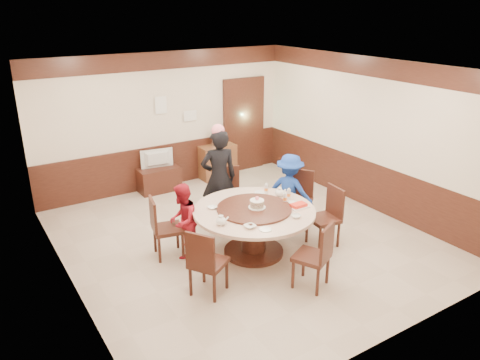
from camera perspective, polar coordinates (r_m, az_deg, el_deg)
room at (r=7.45m, az=0.49°, el=0.27°), size 6.00×6.04×2.84m
banquet_table at (r=7.21m, az=1.71°, el=-5.17°), size 1.87×1.87×0.78m
chair_0 at (r=8.29m, az=7.10°, el=-3.47°), size 0.62×0.61×0.97m
chair_1 at (r=8.39m, az=-1.31°, el=-3.01°), size 0.58×0.58×0.97m
chair_2 at (r=7.34m, az=-8.90°, el=-6.96°), size 0.53×0.52×0.97m
chair_3 at (r=6.39m, az=-3.94°, el=-11.24°), size 0.61×0.61×0.97m
chair_4 at (r=6.59m, az=8.81°, el=-10.40°), size 0.59×0.60×0.97m
chair_5 at (r=7.69m, az=10.20°, el=-5.67°), size 0.49×0.48×0.97m
person_standing at (r=8.07m, az=-2.60°, el=0.26°), size 0.71×0.56×1.72m
person_red at (r=7.19m, az=-7.01°, el=-4.95°), size 0.70×0.72×1.17m
person_blue at (r=8.09m, az=6.05°, el=-1.34°), size 0.85×0.98×1.31m
birthday_cake at (r=7.09m, az=2.09°, el=-2.90°), size 0.27×0.27×0.19m
teapot_left at (r=6.62m, az=-2.33°, el=-5.02°), size 0.17×0.15×0.13m
teapot_right at (r=7.60m, az=4.84°, el=-1.56°), size 0.17×0.15×0.13m
bowl_0 at (r=7.15m, az=-3.40°, el=-3.38°), size 0.14×0.14×0.03m
bowl_1 at (r=6.89m, az=6.83°, el=-4.42°), size 0.14×0.14×0.04m
bowl_2 at (r=6.55m, az=1.23°, el=-5.67°), size 0.16×0.16×0.04m
bowl_3 at (r=7.34m, az=6.39°, el=-2.77°), size 0.13×0.13×0.04m
saucer_near at (r=6.51m, az=3.12°, el=-6.03°), size 0.18×0.18×0.01m
saucer_far at (r=7.73m, az=2.42°, el=-1.53°), size 0.18×0.18×0.01m
shrimp_platter at (r=7.23m, az=7.16°, el=-3.13°), size 0.30×0.20×0.06m
bottle_0 at (r=7.35m, az=5.50°, el=-2.22°), size 0.06×0.06×0.16m
bottle_1 at (r=7.51m, az=5.95°, el=-1.73°), size 0.06×0.06×0.16m
bottle_2 at (r=7.69m, az=3.22°, el=-1.07°), size 0.06×0.06×0.16m
tv_stand at (r=9.88m, az=-9.84°, el=0.08°), size 0.85×0.45×0.50m
television at (r=9.73m, az=-10.00°, el=2.52°), size 0.68×0.18×0.39m
side_cabinet at (r=10.44m, az=-2.76°, el=2.25°), size 0.80×0.40×0.75m
thermos at (r=10.25m, az=-3.13°, el=5.19°), size 0.15×0.15×0.38m
notice_left at (r=9.73m, az=-9.61°, el=9.00°), size 0.25×0.00×0.35m
notice_right at (r=10.06m, az=-6.08°, el=7.80°), size 0.30×0.00×0.22m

